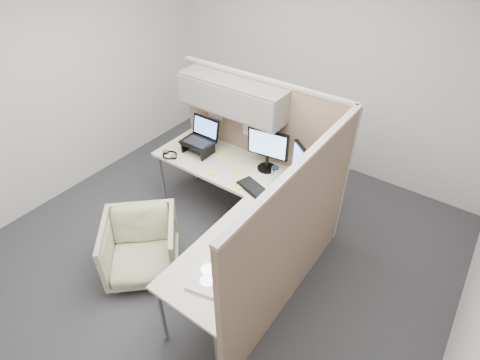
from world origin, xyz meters
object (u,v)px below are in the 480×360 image
Objects in this scene: office_chair at (141,245)px; monitor_left at (268,147)px; desk at (235,200)px; keyboard at (258,192)px.

monitor_left is (0.59, 1.33, 0.65)m from office_chair.
desk is 0.24m from keyboard.
office_chair is at bearing -121.97° from monitor_left.
office_chair is 1.59m from monitor_left.
desk is at bearing -98.34° from monitor_left.
keyboard is (0.15, -0.39, -0.26)m from monitor_left.
monitor_left reaches higher than desk.
monitor_left is 0.49m from keyboard.
office_chair is at bearing -110.56° from keyboard.
monitor_left reaches higher than office_chair.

